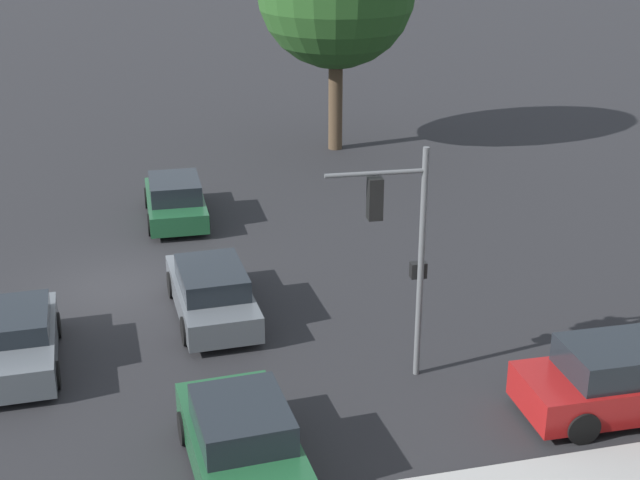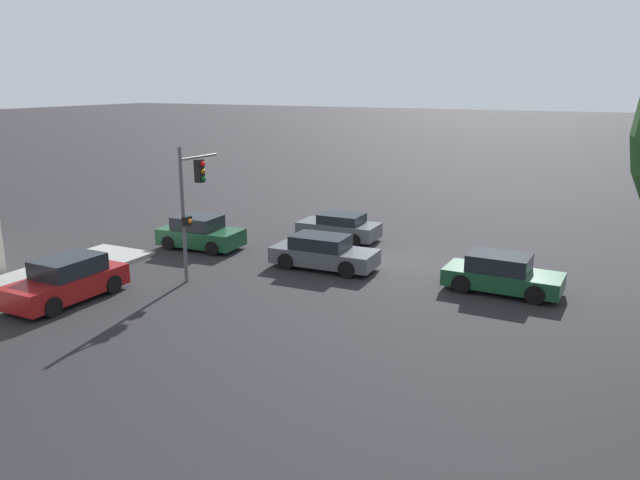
% 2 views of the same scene
% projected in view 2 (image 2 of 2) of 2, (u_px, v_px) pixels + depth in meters
% --- Properties ---
extents(ground_plane, '(300.00, 300.00, 0.00)m').
position_uv_depth(ground_plane, '(395.00, 261.00, 27.41)').
color(ground_plane, black).
extents(traffic_signal, '(0.51, 2.31, 5.32)m').
position_uv_depth(traffic_signal, '(192.00, 194.00, 24.17)').
color(traffic_signal, '#515456').
rests_on(traffic_signal, ground_plane).
extents(crossing_car_0, '(4.50, 2.03, 1.41)m').
position_uv_depth(crossing_car_0, '(323.00, 253.00, 26.28)').
color(crossing_car_0, '#4C5156').
rests_on(crossing_car_0, ground_plane).
extents(crossing_car_1, '(4.01, 1.99, 1.33)m').
position_uv_depth(crossing_car_1, '(339.00, 227.00, 30.99)').
color(crossing_car_1, '#4C5156').
rests_on(crossing_car_1, ground_plane).
extents(crossing_car_2, '(4.31, 2.00, 1.44)m').
position_uv_depth(crossing_car_2, '(502.00, 274.00, 23.32)').
color(crossing_car_2, '#194728').
rests_on(crossing_car_2, ground_plane).
extents(crossing_car_3, '(4.00, 2.15, 1.54)m').
position_uv_depth(crossing_car_3, '(200.00, 233.00, 29.41)').
color(crossing_car_3, '#194728').
rests_on(crossing_car_3, ground_plane).
extents(parked_car_0, '(2.03, 4.41, 1.58)m').
position_uv_depth(parked_car_0, '(67.00, 281.00, 22.38)').
color(parked_car_0, maroon).
rests_on(parked_car_0, ground_plane).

